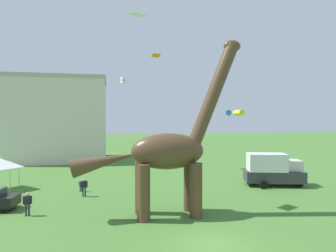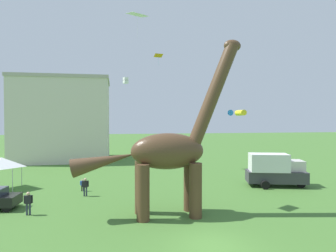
{
  "view_description": "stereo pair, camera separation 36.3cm",
  "coord_description": "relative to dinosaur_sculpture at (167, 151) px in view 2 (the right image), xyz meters",
  "views": [
    {
      "loc": [
        -5.24,
        -14.59,
        6.54
      ],
      "look_at": [
        -1.16,
        6.07,
        6.07
      ],
      "focal_mm": 31.8,
      "sensor_mm": 36.0,
      "label": 1
    },
    {
      "loc": [
        -4.89,
        -14.66,
        6.54
      ],
      "look_at": [
        -1.16,
        6.07,
        6.07
      ],
      "focal_mm": 31.8,
      "sensor_mm": 36.0,
      "label": 2
    }
  ],
  "objects": [
    {
      "name": "kite_mid_left",
      "position": [
        -2.1,
        17.6,
        7.01
      ],
      "size": [
        0.68,
        0.68,
        0.75
      ],
      "color": "white"
    },
    {
      "name": "person_far_spectator",
      "position": [
        -5.95,
        6.2,
        -3.44
      ],
      "size": [
        0.58,
        0.26,
        1.55
      ],
      "rotation": [
        0.0,
        0.0,
        1.88
      ],
      "color": "#2D3347",
      "rests_on": "ground_plane"
    },
    {
      "name": "person_strolling_adult",
      "position": [
        -6.38,
        8.09,
        -3.72
      ],
      "size": [
        0.41,
        0.18,
        1.1
      ],
      "rotation": [
        0.0,
        0.0,
        4.72
      ],
      "color": "black",
      "rests_on": "ground_plane"
    },
    {
      "name": "festival_canopy_tent",
      "position": [
        -13.85,
        10.09,
        -1.84
      ],
      "size": [
        3.15,
        3.15,
        3.0
      ],
      "color": "#B2B2B7",
      "rests_on": "ground_plane"
    },
    {
      "name": "kite_near_low",
      "position": [
        -1.75,
        2.89,
        10.06
      ],
      "size": [
        1.82,
        1.66,
        1.8
      ],
      "color": "white"
    },
    {
      "name": "person_vendor_side",
      "position": [
        -9.3,
        1.74,
        -3.42
      ],
      "size": [
        0.6,
        0.26,
        1.59
      ],
      "rotation": [
        0.0,
        0.0,
        2.15
      ],
      "color": "#2D3347",
      "rests_on": "ground_plane"
    },
    {
      "name": "ground_plane",
      "position": [
        1.42,
        -5.12,
        -4.38
      ],
      "size": [
        240.0,
        240.0,
        0.0
      ],
      "primitive_type": "plane",
      "color": "#42702D"
    },
    {
      "name": "background_building_block",
      "position": [
        -11.54,
        30.48,
        2.18
      ],
      "size": [
        14.41,
        11.33,
        13.11
      ],
      "color": "beige",
      "rests_on": "ground_plane"
    },
    {
      "name": "dinosaur_sculpture",
      "position": [
        0.0,
        0.0,
        0.0
      ],
      "size": [
        11.59,
        2.46,
        12.12
      ],
      "rotation": [
        0.0,
        0.0,
        0.54
      ],
      "color": "#513823",
      "rests_on": "ground_plane"
    },
    {
      "name": "kite_far_left",
      "position": [
        9.38,
        9.78,
        2.86
      ],
      "size": [
        1.89,
        2.17,
        0.62
      ],
      "color": "yellow"
    },
    {
      "name": "parked_box_truck",
      "position": [
        11.94,
        6.81,
        -2.73
      ],
      "size": [
        5.95,
        3.5,
        3.2
      ],
      "rotation": [
        0.0,
        0.0,
        -0.27
      ],
      "color": "#38383D",
      "rests_on": "ground_plane"
    },
    {
      "name": "kite_mid_center",
      "position": [
        2.31,
        19.6,
        10.67
      ],
      "size": [
        1.25,
        0.99,
        1.45
      ],
      "color": "orange"
    }
  ]
}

